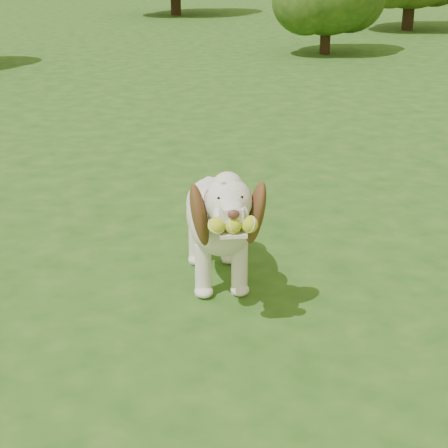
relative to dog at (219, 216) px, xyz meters
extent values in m
plane|color=#1F4915|center=(0.25, -0.53, -0.36)|extent=(80.00, 80.00, 0.00)
ellipsoid|color=white|center=(0.01, 0.09, -0.03)|extent=(0.34, 0.59, 0.30)
ellipsoid|color=white|center=(-0.01, -0.12, 0.00)|extent=(0.32, 0.32, 0.29)
ellipsoid|color=white|center=(0.03, 0.29, -0.04)|extent=(0.29, 0.29, 0.27)
cylinder|color=white|center=(-0.02, -0.23, 0.08)|extent=(0.18, 0.25, 0.23)
sphere|color=white|center=(-0.03, -0.35, 0.19)|extent=(0.23, 0.23, 0.21)
sphere|color=white|center=(-0.03, -0.33, 0.25)|extent=(0.15, 0.15, 0.13)
cube|color=white|center=(-0.04, -0.46, 0.19)|extent=(0.10, 0.13, 0.06)
ellipsoid|color=#592D28|center=(-0.05, -0.53, 0.20)|extent=(0.05, 0.04, 0.04)
cube|color=white|center=(-0.04, -0.48, 0.11)|extent=(0.12, 0.14, 0.01)
ellipsoid|color=brown|center=(-0.15, -0.33, 0.13)|extent=(0.13, 0.20, 0.32)
ellipsoid|color=brown|center=(0.09, -0.35, 0.13)|extent=(0.13, 0.20, 0.32)
cylinder|color=white|center=(0.04, 0.41, -0.01)|extent=(0.06, 0.15, 0.11)
cylinder|color=white|center=(-0.10, -0.10, -0.23)|extent=(0.08, 0.08, 0.26)
cylinder|color=white|center=(0.08, -0.11, -0.23)|extent=(0.08, 0.08, 0.26)
cylinder|color=white|center=(-0.06, 0.28, -0.23)|extent=(0.08, 0.08, 0.26)
cylinder|color=white|center=(0.11, 0.27, -0.23)|extent=(0.08, 0.08, 0.26)
sphere|color=#B3D029|center=(-0.11, -0.50, 0.15)|extent=(0.08, 0.08, 0.07)
sphere|color=#B3D029|center=(-0.05, -0.51, 0.15)|extent=(0.08, 0.08, 0.07)
sphere|color=#B3D029|center=(0.02, -0.52, 0.15)|extent=(0.08, 0.08, 0.07)
cylinder|color=#382314|center=(5.47, 9.67, -0.03)|extent=(0.21, 0.21, 0.67)
cylinder|color=#382314|center=(3.04, 7.19, -0.12)|extent=(0.15, 0.15, 0.48)
camera|label=1|loc=(-0.66, -3.26, 1.24)|focal=60.00mm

